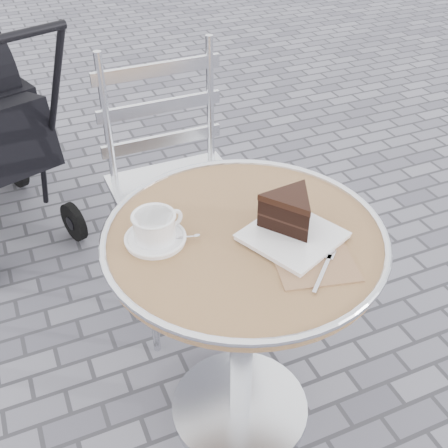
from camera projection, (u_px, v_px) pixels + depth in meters
name	position (u px, v px, depth m)	size (l,w,h in m)	color
ground	(240.00, 410.00, 1.84)	(80.00, 80.00, 0.00)	slate
cafe_table	(243.00, 283.00, 1.49)	(0.72, 0.72, 0.74)	silver
cappuccino_set	(155.00, 229.00, 1.36)	(0.17, 0.15, 0.08)	white
cake_plate_set	(291.00, 217.00, 1.37)	(0.27, 0.35, 0.11)	#946A51
bistro_chair	(170.00, 157.00, 1.95)	(0.44, 0.44, 0.98)	silver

